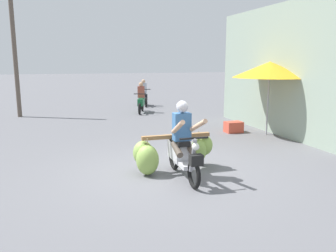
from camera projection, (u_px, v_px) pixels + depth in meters
ground_plane at (169, 173)px, 7.25m from camera, size 120.00×120.00×0.00m
motorbike_main_loaded at (175, 150)px, 7.14m from camera, size 1.87×1.79×1.58m
motorbike_distant_ahead_left at (144, 95)px, 18.03m from camera, size 0.50×1.62×1.40m
motorbike_distant_ahead_right at (141, 100)px, 15.64m from camera, size 0.73×1.55×1.40m
shopfront_building at (323, 70)px, 11.73m from camera, size 4.21×6.92×4.11m
market_umbrella_near_shop at (270, 70)px, 10.64m from camera, size 2.32×2.32×2.34m
produce_crate at (233, 127)px, 11.36m from camera, size 0.56×0.40×0.36m
utility_pole at (15, 56)px, 14.09m from camera, size 0.18×0.18×5.08m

